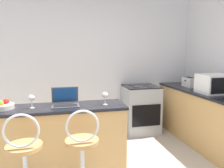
{
  "coord_description": "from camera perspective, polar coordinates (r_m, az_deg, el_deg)",
  "views": [
    {
      "loc": [
        -0.44,
        -1.76,
        1.55
      ],
      "look_at": [
        0.41,
        1.82,
        1.01
      ],
      "focal_mm": 35.0,
      "sensor_mm": 36.0,
      "label": 1
    }
  ],
  "objects": [
    {
      "name": "stove_range",
      "position": [
        4.29,
        7.5,
        -6.49
      ],
      "size": [
        0.64,
        0.6,
        0.92
      ],
      "color": "#9EA3A8",
      "rests_on": "ground_plane"
    },
    {
      "name": "counter_right",
      "position": [
        3.75,
        26.29,
        -9.5
      ],
      "size": [
        0.62,
        2.96,
        0.91
      ],
      "color": "tan",
      "rests_on": "ground_plane"
    },
    {
      "name": "fruit_bowl",
      "position": [
        2.78,
        -26.6,
        -5.11
      ],
      "size": [
        0.24,
        0.24,
        0.11
      ],
      "color": "silver",
      "rests_on": "breakfast_bar"
    },
    {
      "name": "wine_glass_tall",
      "position": [
        2.68,
        -1.81,
        -2.99
      ],
      "size": [
        0.07,
        0.07,
        0.16
      ],
      "color": "silver",
      "rests_on": "breakfast_bar"
    },
    {
      "name": "bar_stool_near",
      "position": [
        2.38,
        -21.8,
        -19.22
      ],
      "size": [
        0.4,
        0.4,
        1.01
      ],
      "color": "silver",
      "rests_on": "ground_plane"
    },
    {
      "name": "wall_back",
      "position": [
        4.25,
        -7.37,
        4.94
      ],
      "size": [
        12.0,
        0.06,
        2.6
      ],
      "color": "silver",
      "rests_on": "ground_plane"
    },
    {
      "name": "microwave",
      "position": [
        3.77,
        25.2,
        0.05
      ],
      "size": [
        0.47,
        0.39,
        0.3
      ],
      "color": "white",
      "rests_on": "counter_right"
    },
    {
      "name": "laptop",
      "position": [
        2.73,
        -12.1,
        -4.27
      ],
      "size": [
        0.32,
        0.27,
        0.22
      ],
      "color": "#47474C",
      "rests_on": "breakfast_bar"
    },
    {
      "name": "toaster",
      "position": [
        4.29,
        19.64,
        0.44
      ],
      "size": [
        0.19,
        0.28,
        0.18
      ],
      "color": "silver",
      "rests_on": "counter_right"
    },
    {
      "name": "breakfast_bar",
      "position": [
        2.84,
        -14.5,
        -14.62
      ],
      "size": [
        1.71,
        0.49,
        0.91
      ],
      "color": "tan",
      "rests_on": "ground_plane"
    },
    {
      "name": "bar_stool_far",
      "position": [
        2.36,
        -7.7,
        -18.91
      ],
      "size": [
        0.4,
        0.4,
        1.01
      ],
      "color": "silver",
      "rests_on": "ground_plane"
    },
    {
      "name": "wine_glass_short",
      "position": [
        2.68,
        -20.29,
        -3.52
      ],
      "size": [
        0.07,
        0.07,
        0.16
      ],
      "color": "silver",
      "rests_on": "breakfast_bar"
    }
  ]
}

